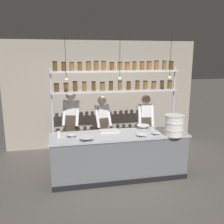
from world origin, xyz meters
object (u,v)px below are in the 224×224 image
object	(u,v)px
container_stack	(174,125)
cutting_board	(109,131)
prep_bowl_near_left	(142,136)
prep_bowl_far_left	(156,134)
prep_bowl_center_front	(72,136)
serving_cup_front	(59,134)
chef_center	(102,125)
chef_left	(72,123)
prep_bowl_center_back	(87,139)
prep_bowl_near_right	(143,127)
chef_right	(145,125)
spice_shelf_unit	(116,82)

from	to	relation	value
container_stack	cutting_board	distance (m)	1.31
prep_bowl_near_left	prep_bowl_far_left	bearing A→B (deg)	10.96
prep_bowl_center_front	serving_cup_front	xyz separation A→B (m)	(-0.25, 0.08, 0.03)
chef_center	prep_bowl_near_left	size ratio (longest dim) A/B	7.79
chef_left	prep_bowl_center_back	world-z (taller)	chef_left
chef_center	prep_bowl_near_right	bearing A→B (deg)	-48.37
chef_right	prep_bowl_center_back	distance (m)	1.71
chef_right	prep_bowl_center_front	size ratio (longest dim) A/B	8.04
chef_right	prep_bowl_near_right	bearing A→B (deg)	-106.47
chef_left	prep_bowl_near_right	xyz separation A→B (m)	(1.49, -0.45, -0.05)
serving_cup_front	cutting_board	bearing A→B (deg)	8.65
spice_shelf_unit	serving_cup_front	bearing A→B (deg)	-166.77
chef_right	container_stack	xyz separation A→B (m)	(0.26, -0.93, 0.22)
spice_shelf_unit	prep_bowl_far_left	bearing A→B (deg)	-37.87
chef_right	cutting_board	bearing A→B (deg)	-146.41
prep_bowl_center_front	prep_bowl_near_right	bearing A→B (deg)	10.62
spice_shelf_unit	container_stack	distance (m)	1.44
prep_bowl_near_left	serving_cup_front	bearing A→B (deg)	168.26
cutting_board	serving_cup_front	xyz separation A→B (m)	(-1.01, -0.15, 0.04)
container_stack	prep_bowl_near_right	distance (m)	0.73
prep_bowl_far_left	chef_right	bearing A→B (deg)	85.69
serving_cup_front	chef_center	bearing A→B (deg)	36.93
prep_bowl_center_back	cutting_board	bearing A→B (deg)	44.95
cutting_board	spice_shelf_unit	bearing A→B (deg)	36.26
chef_left	prep_bowl_far_left	bearing A→B (deg)	-13.08
chef_right	prep_bowl_far_left	world-z (taller)	chef_right
spice_shelf_unit	prep_bowl_far_left	distance (m)	1.32
chef_right	prep_bowl_center_front	world-z (taller)	chef_right
prep_bowl_near_left	prep_bowl_near_right	xyz separation A→B (m)	(0.20, 0.53, 0.01)
container_stack	cutting_board	xyz separation A→B (m)	(-1.19, 0.51, -0.19)
prep_bowl_center_front	cutting_board	bearing A→B (deg)	16.79
prep_bowl_far_left	chef_center	bearing A→B (deg)	132.85
cutting_board	prep_bowl_near_right	world-z (taller)	prep_bowl_near_right
chef_left	prep_bowl_center_front	xyz separation A→B (m)	(-0.03, -0.73, -0.06)
chef_center	prep_bowl_center_back	xyz separation A→B (m)	(-0.45, -1.07, 0.06)
chef_center	prep_bowl_near_right	distance (m)	0.96
prep_bowl_center_back	prep_bowl_far_left	size ratio (longest dim) A/B	1.56
chef_right	prep_bowl_near_left	bearing A→B (deg)	-103.57
prep_bowl_near_right	serving_cup_front	distance (m)	1.78
prep_bowl_center_back	spice_shelf_unit	bearing A→B (deg)	42.98
spice_shelf_unit	prep_bowl_center_front	world-z (taller)	spice_shelf_unit
spice_shelf_unit	chef_left	world-z (taller)	spice_shelf_unit
cutting_board	prep_bowl_far_left	xyz separation A→B (m)	(0.87, -0.42, 0.01)
chef_right	cutting_board	size ratio (longest dim) A/B	3.96
chef_left	serving_cup_front	bearing A→B (deg)	-96.31
spice_shelf_unit	serving_cup_front	xyz separation A→B (m)	(-1.18, -0.28, -0.95)
chef_left	chef_right	bearing A→B (deg)	13.97
chef_right	prep_bowl_far_left	size ratio (longest dim) A/B	9.08
prep_bowl_near_right	spice_shelf_unit	bearing A→B (deg)	173.18
prep_bowl_center_front	prep_bowl_near_left	bearing A→B (deg)	-10.77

